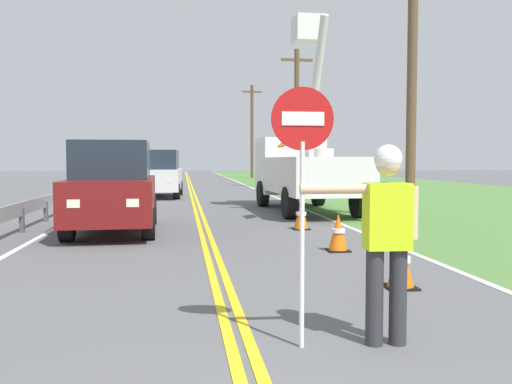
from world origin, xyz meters
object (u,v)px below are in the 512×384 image
utility_bucket_truck (303,167)px  utility_pole_far (252,130)px  flagger_worker (386,231)px  utility_pole_mid (297,116)px  traffic_cone_mid (338,233)px  oncoming_suv_second (160,174)px  stop_sign_paddle (302,158)px  traffic_cone_lead (401,263)px  traffic_cone_tail (301,216)px  oncoming_suv_nearest (114,187)px  utility_pole_near (412,77)px

utility_bucket_truck → utility_pole_far: utility_pole_far is taller
flagger_worker → utility_pole_mid: bearing=79.9°
traffic_cone_mid → oncoming_suv_second: bearing=104.1°
stop_sign_paddle → utility_pole_mid: bearing=78.3°
traffic_cone_mid → utility_bucket_truck: bearing=82.1°
traffic_cone_mid → traffic_cone_lead: bearing=-90.1°
stop_sign_paddle → traffic_cone_tail: bearing=77.7°
traffic_cone_lead → utility_pole_mid: bearing=81.4°
oncoming_suv_nearest → stop_sign_paddle: bearing=-72.5°
stop_sign_paddle → traffic_cone_mid: bearing=70.4°
traffic_cone_lead → traffic_cone_mid: (0.01, 2.96, 0.00)m
utility_bucket_truck → utility_pole_near: bearing=-48.8°
flagger_worker → stop_sign_paddle: 1.02m
utility_pole_far → traffic_cone_tail: size_ratio=12.05×
utility_pole_near → traffic_cone_mid: (-3.62, -5.23, -3.67)m
oncoming_suv_second → traffic_cone_tail: bearing=-72.4°
oncoming_suv_nearest → utility_pole_mid: size_ratio=0.59×
traffic_cone_lead → utility_bucket_truck: bearing=84.2°
utility_pole_near → traffic_cone_tail: (-3.62, -2.04, -3.67)m
flagger_worker → utility_pole_mid: utility_pole_mid is taller
utility_bucket_truck → oncoming_suv_second: (-4.96, 7.18, -0.38)m
utility_bucket_truck → utility_pole_near: utility_pole_near is taller
flagger_worker → stop_sign_paddle: stop_sign_paddle is taller
oncoming_suv_nearest → oncoming_suv_second: size_ratio=1.00×
utility_pole_near → utility_pole_mid: (0.03, 15.99, 0.13)m
utility_pole_far → utility_pole_near: bearing=-89.9°
utility_pole_far → traffic_cone_mid: size_ratio=12.05×
oncoming_suv_nearest → traffic_cone_lead: oncoming_suv_nearest is taller
stop_sign_paddle → utility_pole_mid: size_ratio=0.29×
traffic_cone_tail → utility_pole_near: bearing=29.3°
stop_sign_paddle → utility_pole_far: bearing=83.3°
oncoming_suv_nearest → traffic_cone_tail: (4.43, -0.14, -0.72)m
utility_pole_near → utility_pole_mid: bearing=89.9°
utility_bucket_truck → utility_pole_mid: (2.53, 13.13, 2.70)m
utility_bucket_truck → utility_pole_near: 4.58m
utility_bucket_truck → oncoming_suv_second: bearing=124.6°
stop_sign_paddle → utility_pole_near: size_ratio=0.30×
stop_sign_paddle → utility_pole_near: 11.83m
traffic_cone_mid → stop_sign_paddle: bearing=-109.6°
flagger_worker → traffic_cone_lead: size_ratio=2.61×
stop_sign_paddle → oncoming_suv_second: stop_sign_paddle is taller
utility_bucket_truck → oncoming_suv_nearest: (-5.55, -4.75, -0.38)m
oncoming_suv_nearest → oncoming_suv_second: same height
flagger_worker → utility_pole_mid: size_ratio=0.23×
stop_sign_paddle → traffic_cone_lead: size_ratio=3.33×
oncoming_suv_nearest → traffic_cone_tail: oncoming_suv_nearest is taller
traffic_cone_mid → flagger_worker: bearing=-101.4°
stop_sign_paddle → oncoming_suv_nearest: stop_sign_paddle is taller
utility_pole_mid → traffic_cone_mid: utility_pole_mid is taller
utility_bucket_truck → traffic_cone_tail: bearing=-102.9°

